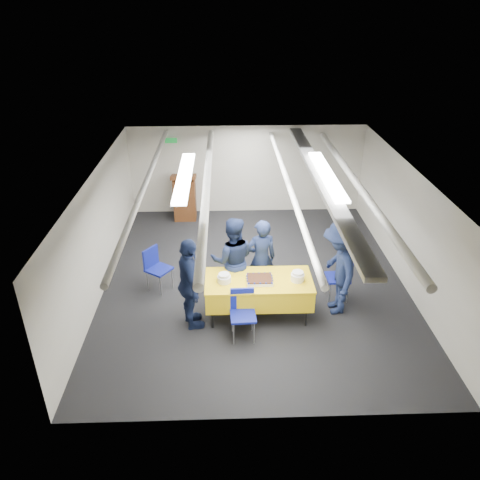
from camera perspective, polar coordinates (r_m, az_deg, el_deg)
name	(u,v)px	position (r m, az deg, el deg)	size (l,w,h in m)	color
ground	(254,280)	(9.61, 1.75, -4.95)	(7.00, 7.00, 0.00)	black
room_shell	(259,190)	(9.14, 2.34, 6.05)	(6.00, 7.00, 2.30)	beige
serving_table	(259,290)	(8.33, 2.28, -6.05)	(1.88, 0.90, 0.77)	black
sheet_cake	(260,280)	(8.14, 2.40, -4.84)	(0.47, 0.36, 0.08)	white
plate_stack_left	(224,278)	(8.12, -1.95, -4.67)	(0.24, 0.24, 0.16)	white
plate_stack_right	(298,276)	(8.21, 7.04, -4.42)	(0.24, 0.24, 0.18)	white
podium	(185,197)	(12.06, -6.75, 5.29)	(0.62, 0.53, 1.25)	brown
chair_near	(243,309)	(7.91, 0.32, -8.38)	(0.44, 0.44, 0.87)	gray
chair_right	(342,274)	(9.03, 12.38, -4.05)	(0.43, 0.43, 0.87)	gray
chair_left	(155,265)	(9.26, -10.29, -2.97)	(0.58, 0.58, 0.87)	gray
sailor_a	(261,259)	(8.78, 2.57, -2.30)	(0.58, 0.38, 1.60)	black
sailor_b	(233,260)	(8.63, -0.91, -2.48)	(0.83, 0.64, 1.70)	black
sailor_c	(190,284)	(7.98, -6.12, -5.41)	(0.99, 0.41, 1.70)	black
sailor_d	(339,268)	(8.48, 11.96, -3.40)	(1.15, 0.66, 1.78)	black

